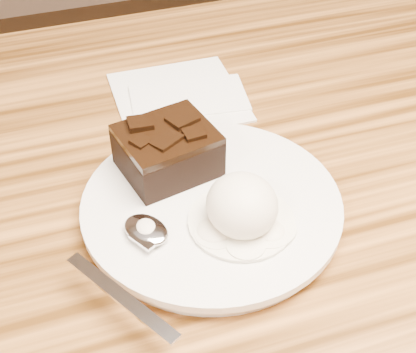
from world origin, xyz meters
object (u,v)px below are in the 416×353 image
object	(u,v)px
brownie	(168,153)
napkin	(178,96)
spoon	(146,231)
ice_cream_scoop	(242,205)
plate	(212,208)

from	to	relation	value
brownie	napkin	xyz separation A→B (m)	(0.05, 0.14, -0.04)
spoon	napkin	size ratio (longest dim) A/B	1.23
napkin	ice_cream_scoop	bearing A→B (deg)	-92.60
ice_cream_scoop	spoon	bearing A→B (deg)	171.25
plate	ice_cream_scoop	distance (m)	0.05
plate	brownie	size ratio (longest dim) A/B	2.83
plate	napkin	xyz separation A→B (m)	(0.03, 0.19, -0.01)
spoon	napkin	bearing A→B (deg)	37.44
plate	spoon	distance (m)	0.07
ice_cream_scoop	napkin	bearing A→B (deg)	87.40
brownie	ice_cream_scoop	xyz separation A→B (m)	(0.04, -0.09, 0.00)
napkin	plate	bearing A→B (deg)	-97.54
ice_cream_scoop	napkin	size ratio (longest dim) A/B	0.46
plate	spoon	world-z (taller)	spoon
plate	spoon	xyz separation A→B (m)	(-0.07, -0.02, 0.01)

